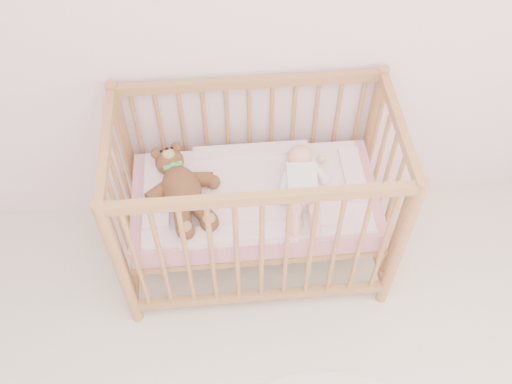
{
  "coord_description": "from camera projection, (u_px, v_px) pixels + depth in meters",
  "views": [
    {
      "loc": [
        -0.19,
        -0.14,
        2.77
      ],
      "look_at": [
        -0.05,
        1.55,
        0.62
      ],
      "focal_mm": 40.0,
      "sensor_mm": 36.0,
      "label": 1
    }
  ],
  "objects": [
    {
      "name": "teddy_bear",
      "position": [
        182.0,
        189.0,
        2.72
      ],
      "size": [
        0.56,
        0.66,
        0.16
      ],
      "primitive_type": null,
      "rotation": [
        0.0,
        0.0,
        0.32
      ],
      "color": "brown",
      "rests_on": "blanket"
    },
    {
      "name": "crib",
      "position": [
        255.0,
        199.0,
        2.86
      ],
      "size": [
        1.36,
        0.76,
        1.0
      ],
      "primitive_type": null,
      "color": "#B7784D",
      "rests_on": "floor"
    },
    {
      "name": "mattress",
      "position": [
        255.0,
        201.0,
        2.87
      ],
      "size": [
        1.22,
        0.62,
        0.13
      ],
      "primitive_type": "cube",
      "color": "pink",
      "rests_on": "crib"
    },
    {
      "name": "baby",
      "position": [
        302.0,
        182.0,
        2.76
      ],
      "size": [
        0.31,
        0.58,
        0.13
      ],
      "primitive_type": null,
      "rotation": [
        0.0,
        0.0,
        -0.07
      ],
      "color": "white",
      "rests_on": "blanket"
    },
    {
      "name": "wall_back",
      "position": [
        258.0,
        4.0,
        2.44
      ],
      "size": [
        4.0,
        0.02,
        2.7
      ],
      "primitive_type": "cube",
      "color": "white",
      "rests_on": "floor"
    },
    {
      "name": "blanket",
      "position": [
        255.0,
        192.0,
        2.82
      ],
      "size": [
        1.1,
        0.58,
        0.06
      ],
      "primitive_type": null,
      "color": "#EEA4B2",
      "rests_on": "mattress"
    }
  ]
}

